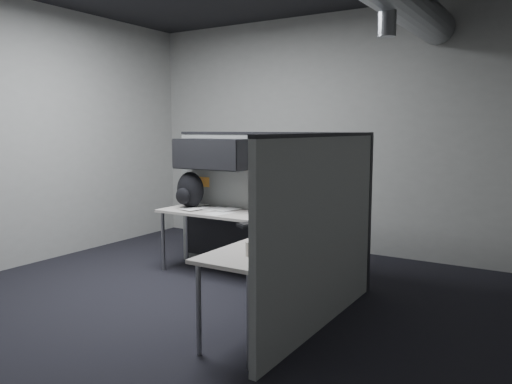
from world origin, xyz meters
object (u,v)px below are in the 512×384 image
Objects in this scene: keyboard at (259,224)px; phone at (270,240)px; monitor at (318,200)px; backpack at (190,190)px; desk at (256,232)px.

keyboard is 0.80m from phone.
keyboard is 1.93× the size of phone.
phone is (0.03, -0.98, -0.21)m from monitor.
backpack is at bearing 143.45° from keyboard.
phone reaches higher than keyboard.
monitor reaches higher than desk.
desk is 9.91× the size of phone.
monitor is at bearing 87.19° from phone.
desk is 0.27m from keyboard.
keyboard reaches higher than desk.
backpack is (-1.73, 0.16, -0.03)m from monitor.
phone is (0.64, -0.82, 0.15)m from desk.
desk is at bearing 2.03° from backpack.
keyboard is 1.39m from backpack.
desk is at bearing 113.65° from keyboard.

